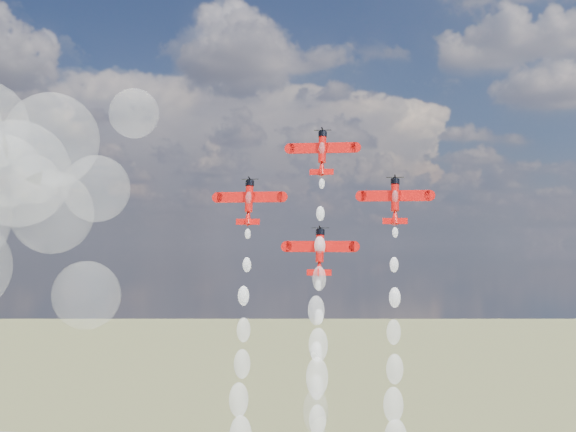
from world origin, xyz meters
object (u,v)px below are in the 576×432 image
(plane_right, at_px, (395,200))
(plane_lead, at_px, (322,152))
(plane_left, at_px, (249,201))
(plane_slot, at_px, (320,251))

(plane_right, bearing_deg, plane_lead, 171.38)
(plane_left, distance_m, plane_slot, 16.09)
(plane_slot, bearing_deg, plane_left, 171.38)
(plane_lead, bearing_deg, plane_slot, -90.00)
(plane_right, relative_size, plane_slot, 1.00)
(plane_left, relative_size, plane_right, 1.00)
(plane_left, xyz_separation_m, plane_slot, (13.18, -2.00, -9.01))
(plane_right, bearing_deg, plane_left, 180.00)
(plane_right, distance_m, plane_slot, 16.09)
(plane_lead, relative_size, plane_left, 1.00)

